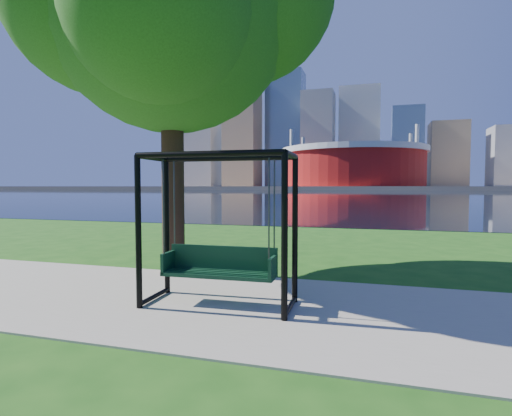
% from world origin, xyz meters
% --- Properties ---
extents(ground, '(900.00, 900.00, 0.00)m').
position_xyz_m(ground, '(0.00, 0.00, 0.00)').
color(ground, '#1E5114').
rests_on(ground, ground).
extents(path, '(120.00, 4.00, 0.03)m').
position_xyz_m(path, '(0.00, -0.50, 0.01)').
color(path, '#9E937F').
rests_on(path, ground).
extents(river, '(900.00, 180.00, 0.02)m').
position_xyz_m(river, '(0.00, 102.00, 0.01)').
color(river, black).
rests_on(river, ground).
extents(far_bank, '(900.00, 228.00, 2.00)m').
position_xyz_m(far_bank, '(0.00, 306.00, 1.00)').
color(far_bank, '#937F60').
rests_on(far_bank, ground).
extents(stadium, '(83.00, 83.00, 32.00)m').
position_xyz_m(stadium, '(-10.00, 235.00, 14.23)').
color(stadium, maroon).
rests_on(stadium, far_bank).
extents(skyline, '(392.00, 66.00, 96.50)m').
position_xyz_m(skyline, '(-4.27, 319.39, 35.89)').
color(skyline, gray).
rests_on(skyline, far_bank).
extents(swing, '(2.41, 1.11, 2.43)m').
position_xyz_m(swing, '(-0.60, -0.57, 1.18)').
color(swing, black).
rests_on(swing, ground).
extents(park_tree, '(6.82, 6.16, 8.46)m').
position_xyz_m(park_tree, '(-2.52, 1.45, 5.88)').
color(park_tree, black).
rests_on(park_tree, ground).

